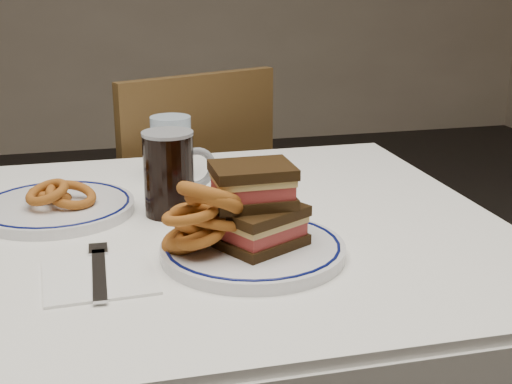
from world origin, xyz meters
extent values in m
cube|color=white|center=(0.00, 0.00, 0.73)|extent=(1.26, 0.86, 0.03)
cylinder|color=#483117|center=(0.54, 0.34, 0.35)|extent=(0.06, 0.06, 0.71)
cube|color=white|center=(0.63, 0.00, 0.65)|extent=(0.01, 0.86, 0.17)
cube|color=white|center=(0.00, 0.43, 0.65)|extent=(1.26, 0.01, 0.17)
cube|color=#483117|center=(0.18, 0.75, 0.43)|extent=(0.54, 0.54, 0.04)
cylinder|color=#483117|center=(0.28, 0.98, 0.20)|extent=(0.04, 0.04, 0.41)
cylinder|color=#483117|center=(0.41, 0.65, 0.20)|extent=(0.04, 0.04, 0.41)
cylinder|color=#483117|center=(-0.05, 0.85, 0.20)|extent=(0.04, 0.04, 0.41)
cylinder|color=#483117|center=(0.08, 0.52, 0.20)|extent=(0.04, 0.04, 0.41)
cube|color=#483117|center=(0.25, 0.58, 0.67)|extent=(0.40, 0.18, 0.45)
cylinder|color=silver|center=(0.20, -0.15, 0.76)|extent=(0.26, 0.26, 0.02)
torus|color=#0A104E|center=(0.20, -0.15, 0.77)|extent=(0.25, 0.25, 0.00)
cube|color=black|center=(0.21, -0.15, 0.77)|extent=(0.14, 0.13, 0.01)
cube|color=#AC3832|center=(0.21, -0.15, 0.79)|extent=(0.13, 0.12, 0.02)
cube|color=tan|center=(0.21, -0.15, 0.81)|extent=(0.13, 0.12, 0.01)
cube|color=black|center=(0.21, -0.15, 0.82)|extent=(0.14, 0.13, 0.01)
cube|color=black|center=(0.20, -0.14, 0.83)|extent=(0.11, 0.09, 0.01)
cube|color=#AC3832|center=(0.20, -0.14, 0.85)|extent=(0.10, 0.08, 0.02)
cube|color=tan|center=(0.20, -0.14, 0.86)|extent=(0.11, 0.08, 0.01)
cube|color=black|center=(0.20, -0.14, 0.87)|extent=(0.11, 0.09, 0.01)
torus|color=#6A340E|center=(0.11, -0.13, 0.78)|extent=(0.08, 0.08, 0.04)
torus|color=#6A340E|center=(0.12, -0.14, 0.79)|extent=(0.10, 0.09, 0.07)
torus|color=#6A340E|center=(0.12, -0.16, 0.80)|extent=(0.07, 0.07, 0.03)
torus|color=#6A340E|center=(0.13, -0.13, 0.81)|extent=(0.09, 0.08, 0.04)
torus|color=#6A340E|center=(0.15, -0.16, 0.81)|extent=(0.08, 0.08, 0.05)
torus|color=#6A340E|center=(0.15, -0.13, 0.82)|extent=(0.08, 0.08, 0.04)
torus|color=#6A340E|center=(0.11, -0.16, 0.83)|extent=(0.08, 0.08, 0.04)
torus|color=#6A340E|center=(0.15, -0.16, 0.84)|extent=(0.10, 0.08, 0.08)
torus|color=#6A340E|center=(0.14, -0.15, 0.85)|extent=(0.10, 0.09, 0.07)
cylinder|color=silver|center=(0.17, -0.07, 0.78)|extent=(0.06, 0.06, 0.03)
cylinder|color=maroon|center=(0.17, -0.07, 0.80)|extent=(0.05, 0.05, 0.01)
cylinder|color=black|center=(0.11, 0.06, 0.82)|extent=(0.08, 0.08, 0.14)
cylinder|color=gray|center=(0.11, 0.06, 0.89)|extent=(0.08, 0.08, 0.01)
torus|color=gray|center=(0.16, 0.07, 0.82)|extent=(0.07, 0.03, 0.07)
cylinder|color=#A9C2DA|center=(0.14, 0.26, 0.81)|extent=(0.08, 0.08, 0.12)
cylinder|color=silver|center=(-0.07, 0.11, 0.76)|extent=(0.26, 0.26, 0.02)
torus|color=#0A104E|center=(-0.07, 0.11, 0.77)|extent=(0.24, 0.24, 0.00)
torus|color=#6A340E|center=(-0.08, 0.13, 0.77)|extent=(0.08, 0.07, 0.04)
torus|color=#6A340E|center=(-0.04, 0.10, 0.78)|extent=(0.09, 0.08, 0.05)
torus|color=#6A340E|center=(-0.08, 0.09, 0.79)|extent=(0.08, 0.07, 0.04)
cube|color=white|center=(-0.01, -0.17, 0.75)|extent=(0.15, 0.15, 0.00)
cube|color=#BBBCC0|center=(-0.01, -0.17, 0.76)|extent=(0.02, 0.17, 0.00)
cube|color=#BBBCC0|center=(-0.01, -0.08, 0.76)|extent=(0.03, 0.04, 0.00)
camera|label=1|loc=(-0.02, -1.05, 1.15)|focal=50.00mm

